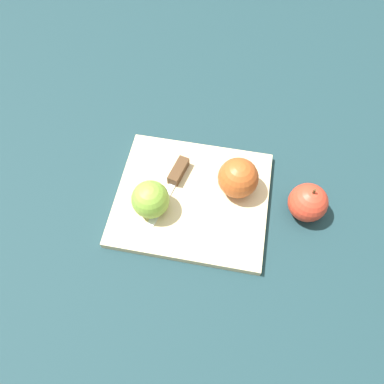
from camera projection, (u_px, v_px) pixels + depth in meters
ground_plane at (192, 200)px, 0.82m from camera, size 4.00×4.00×0.00m
cutting_board at (192, 199)px, 0.81m from camera, size 0.35×0.32×0.02m
apple_half_left at (238, 178)px, 0.78m from camera, size 0.09×0.09×0.09m
apple_half_right at (150, 199)px, 0.75m from camera, size 0.08×0.08×0.08m
knife at (177, 175)px, 0.82m from camera, size 0.04×0.17×0.02m
apple_whole at (308, 203)px, 0.77m from camera, size 0.08×0.08×0.09m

